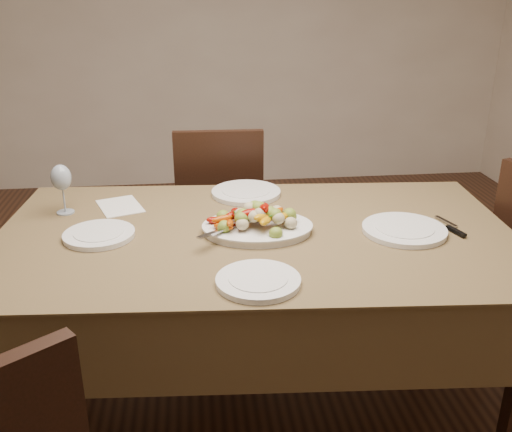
{
  "coord_description": "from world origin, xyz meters",
  "views": [
    {
      "loc": [
        -0.07,
        -1.66,
        1.58
      ],
      "look_at": [
        0.14,
        0.18,
        0.82
      ],
      "focal_mm": 40.0,
      "sensor_mm": 36.0,
      "label": 1
    }
  ],
  "objects_px": {
    "plate_far": "(246,193)",
    "plate_near": "(258,281)",
    "serving_platter": "(257,229)",
    "wine_glass": "(62,188)",
    "dining_table": "(256,323)",
    "plate_right": "(404,230)",
    "chair_far": "(220,211)",
    "plate_left": "(99,235)"
  },
  "relations": [
    {
      "from": "plate_far",
      "to": "plate_near",
      "type": "xyz_separation_m",
      "value": [
        -0.04,
        -0.77,
        0.0
      ]
    },
    {
      "from": "serving_platter",
      "to": "plate_near",
      "type": "relative_size",
      "value": 1.51
    },
    {
      "from": "wine_glass",
      "to": "dining_table",
      "type": "bearing_deg",
      "value": -20.51
    },
    {
      "from": "dining_table",
      "to": "plate_near",
      "type": "relative_size",
      "value": 7.32
    },
    {
      "from": "serving_platter",
      "to": "plate_right",
      "type": "xyz_separation_m",
      "value": [
        0.52,
        -0.06,
        -0.0
      ]
    },
    {
      "from": "plate_far",
      "to": "plate_near",
      "type": "distance_m",
      "value": 0.77
    },
    {
      "from": "chair_far",
      "to": "wine_glass",
      "type": "height_order",
      "value": "wine_glass"
    },
    {
      "from": "serving_platter",
      "to": "chair_far",
      "type": "bearing_deg",
      "value": 95.6
    },
    {
      "from": "plate_right",
      "to": "wine_glass",
      "type": "height_order",
      "value": "wine_glass"
    },
    {
      "from": "plate_right",
      "to": "wine_glass",
      "type": "bearing_deg",
      "value": 165.18
    },
    {
      "from": "plate_left",
      "to": "plate_near",
      "type": "xyz_separation_m",
      "value": [
        0.51,
        -0.39,
        0.0
      ]
    },
    {
      "from": "plate_right",
      "to": "wine_glass",
      "type": "relative_size",
      "value": 1.45
    },
    {
      "from": "chair_far",
      "to": "plate_right",
      "type": "xyz_separation_m",
      "value": [
        0.61,
        -0.99,
        0.29
      ]
    },
    {
      "from": "plate_far",
      "to": "plate_near",
      "type": "bearing_deg",
      "value": -92.9
    },
    {
      "from": "dining_table",
      "to": "chair_far",
      "type": "height_order",
      "value": "chair_far"
    },
    {
      "from": "plate_left",
      "to": "plate_right",
      "type": "xyz_separation_m",
      "value": [
        1.07,
        -0.08,
        0.0
      ]
    },
    {
      "from": "plate_right",
      "to": "wine_glass",
      "type": "distance_m",
      "value": 1.28
    },
    {
      "from": "chair_far",
      "to": "plate_near",
      "type": "relative_size",
      "value": 3.78
    },
    {
      "from": "dining_table",
      "to": "wine_glass",
      "type": "relative_size",
      "value": 8.98
    },
    {
      "from": "chair_far",
      "to": "plate_right",
      "type": "bearing_deg",
      "value": 123.61
    },
    {
      "from": "chair_far",
      "to": "plate_far",
      "type": "xyz_separation_m",
      "value": [
        0.09,
        -0.54,
        0.29
      ]
    },
    {
      "from": "wine_glass",
      "to": "plate_right",
      "type": "bearing_deg",
      "value": -14.82
    },
    {
      "from": "serving_platter",
      "to": "plate_far",
      "type": "distance_m",
      "value": 0.39
    },
    {
      "from": "chair_far",
      "to": "plate_left",
      "type": "relative_size",
      "value": 3.87
    },
    {
      "from": "plate_right",
      "to": "plate_left",
      "type": "bearing_deg",
      "value": 175.84
    },
    {
      "from": "dining_table",
      "to": "serving_platter",
      "type": "relative_size",
      "value": 4.85
    },
    {
      "from": "serving_platter",
      "to": "wine_glass",
      "type": "relative_size",
      "value": 1.85
    },
    {
      "from": "dining_table",
      "to": "plate_far",
      "type": "bearing_deg",
      "value": 89.61
    },
    {
      "from": "dining_table",
      "to": "plate_far",
      "type": "height_order",
      "value": "plate_far"
    },
    {
      "from": "chair_far",
      "to": "wine_glass",
      "type": "bearing_deg",
      "value": 48.72
    },
    {
      "from": "plate_far",
      "to": "serving_platter",
      "type": "bearing_deg",
      "value": -89.68
    },
    {
      "from": "plate_near",
      "to": "plate_right",
      "type": "bearing_deg",
      "value": 29.39
    },
    {
      "from": "serving_platter",
      "to": "plate_far",
      "type": "height_order",
      "value": "serving_platter"
    },
    {
      "from": "plate_right",
      "to": "wine_glass",
      "type": "xyz_separation_m",
      "value": [
        -1.23,
        0.33,
        0.09
      ]
    },
    {
      "from": "plate_left",
      "to": "wine_glass",
      "type": "relative_size",
      "value": 1.2
    },
    {
      "from": "dining_table",
      "to": "wine_glass",
      "type": "distance_m",
      "value": 0.9
    },
    {
      "from": "chair_far",
      "to": "plate_left",
      "type": "distance_m",
      "value": 1.06
    },
    {
      "from": "dining_table",
      "to": "wine_glass",
      "type": "height_order",
      "value": "wine_glass"
    },
    {
      "from": "plate_near",
      "to": "plate_far",
      "type": "bearing_deg",
      "value": 87.1
    },
    {
      "from": "serving_platter",
      "to": "wine_glass",
      "type": "xyz_separation_m",
      "value": [
        -0.71,
        0.27,
        0.09
      ]
    },
    {
      "from": "plate_left",
      "to": "plate_near",
      "type": "bearing_deg",
      "value": -37.51
    },
    {
      "from": "dining_table",
      "to": "plate_far",
      "type": "relative_size",
      "value": 6.39
    }
  ]
}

